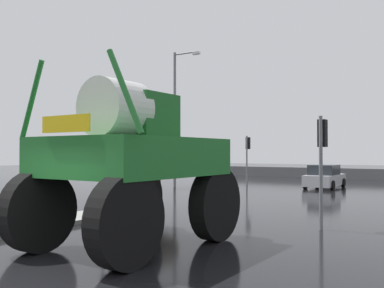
% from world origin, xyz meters
% --- Properties ---
extents(ground_plane, '(120.00, 120.00, 0.00)m').
position_xyz_m(ground_plane, '(0.00, 18.00, 0.00)').
color(ground_plane, black).
extents(median_island, '(1.60, 8.25, 0.15)m').
position_xyz_m(median_island, '(-3.87, 3.62, 0.07)').
color(median_island, gray).
rests_on(median_island, ground).
extents(oversize_sprayer, '(3.82, 5.52, 4.47)m').
position_xyz_m(oversize_sprayer, '(0.38, 3.78, 2.08)').
color(oversize_sprayer, black).
rests_on(oversize_sprayer, ground).
extents(sedan_ahead, '(1.96, 4.14, 1.52)m').
position_xyz_m(sedan_ahead, '(0.04, 23.78, 0.71)').
color(sedan_ahead, '#B7B7BF').
rests_on(sedan_ahead, ground).
extents(traffic_signal_near_left, '(0.24, 0.54, 4.11)m').
position_xyz_m(traffic_signal_near_left, '(-4.99, 8.67, 3.00)').
color(traffic_signal_near_left, slate).
rests_on(traffic_signal_near_left, ground).
extents(traffic_signal_near_right, '(0.24, 0.54, 3.44)m').
position_xyz_m(traffic_signal_near_right, '(3.81, 8.68, 2.50)').
color(traffic_signal_near_right, slate).
rests_on(traffic_signal_near_right, ground).
extents(traffic_signal_far_left, '(0.24, 0.55, 3.50)m').
position_xyz_m(traffic_signal_far_left, '(-5.36, 23.76, 2.55)').
color(traffic_signal_far_left, slate).
rests_on(traffic_signal_far_left, ground).
extents(streetlight_far_left, '(2.06, 0.24, 9.15)m').
position_xyz_m(streetlight_far_left, '(-8.87, 19.85, 5.05)').
color(streetlight_far_left, slate).
rests_on(streetlight_far_left, ground).
extents(bare_tree_left, '(2.69, 2.69, 5.31)m').
position_xyz_m(bare_tree_left, '(-9.47, 18.64, 4.14)').
color(bare_tree_left, '#473828').
rests_on(bare_tree_left, ground).
extents(roadside_barrier, '(29.03, 0.24, 0.90)m').
position_xyz_m(roadside_barrier, '(0.00, 35.10, 0.45)').
color(roadside_barrier, '#59595B').
rests_on(roadside_barrier, ground).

